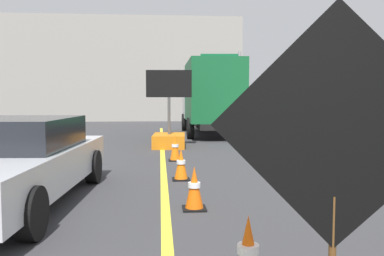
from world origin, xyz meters
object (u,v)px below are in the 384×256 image
at_px(roadwork_sign, 335,133).
at_px(traffic_cone_curbside, 175,148).
at_px(highway_guide_sign, 228,74).
at_px(arrow_board_trailer, 169,133).
at_px(pickup_car, 14,161).
at_px(traffic_cone_far_lane, 181,164).
at_px(box_truck, 211,96).
at_px(traffic_cone_mid_lane, 194,188).
at_px(traffic_cone_near_sign, 248,255).

bearing_deg(roadwork_sign, traffic_cone_curbside, 94.92).
bearing_deg(highway_guide_sign, arrow_board_trailer, -107.85).
distance_m(pickup_car, traffic_cone_far_lane, 3.29).
height_order(arrow_board_trailer, box_truck, box_truck).
distance_m(arrow_board_trailer, traffic_cone_mid_lane, 8.21).
bearing_deg(traffic_cone_near_sign, arrow_board_trailer, 92.28).
bearing_deg(traffic_cone_near_sign, traffic_cone_mid_lane, 95.01).
distance_m(box_truck, highway_guide_sign, 9.44).
height_order(box_truck, highway_guide_sign, highway_guide_sign).
relative_size(pickup_car, traffic_cone_near_sign, 7.49).
bearing_deg(traffic_cone_curbside, arrow_board_trailer, 91.60).
height_order(box_truck, traffic_cone_mid_lane, box_truck).
relative_size(roadwork_sign, traffic_cone_far_lane, 3.52).
bearing_deg(arrow_board_trailer, box_truck, 66.27).
height_order(highway_guide_sign, traffic_cone_mid_lane, highway_guide_sign).
relative_size(arrow_board_trailer, traffic_cone_mid_lane, 4.04).
bearing_deg(highway_guide_sign, pickup_car, -108.37).
bearing_deg(box_truck, traffic_cone_far_lane, -100.41).
bearing_deg(roadwork_sign, pickup_car, 130.26).
bearing_deg(traffic_cone_mid_lane, arrow_board_trailer, 91.38).
bearing_deg(traffic_cone_far_lane, traffic_cone_curbside, 90.49).
xyz_separation_m(arrow_board_trailer, traffic_cone_far_lane, (0.11, -5.91, -0.16)).
xyz_separation_m(roadwork_sign, traffic_cone_far_lane, (-0.71, 5.83, -1.15)).
height_order(traffic_cone_near_sign, traffic_cone_far_lane, traffic_cone_near_sign).
bearing_deg(pickup_car, traffic_cone_far_lane, 31.67).
height_order(arrow_board_trailer, traffic_cone_near_sign, arrow_board_trailer).
bearing_deg(roadwork_sign, traffic_cone_near_sign, 114.93).
bearing_deg(traffic_cone_curbside, pickup_car, -122.26).
distance_m(box_truck, traffic_cone_near_sign, 15.76).
xyz_separation_m(arrow_board_trailer, traffic_cone_curbside, (0.09, -3.26, -0.12)).
bearing_deg(box_truck, traffic_cone_curbside, -103.92).
xyz_separation_m(box_truck, traffic_cone_far_lane, (-1.95, -10.60, -1.49)).
distance_m(arrow_board_trailer, pickup_car, 8.08).
height_order(roadwork_sign, traffic_cone_mid_lane, roadwork_sign).
height_order(roadwork_sign, traffic_cone_far_lane, roadwork_sign).
relative_size(arrow_board_trailer, traffic_cone_far_lane, 4.07).
distance_m(pickup_car, traffic_cone_mid_lane, 2.95).
height_order(pickup_car, traffic_cone_mid_lane, pickup_car).
bearing_deg(traffic_cone_far_lane, pickup_car, -148.33).
distance_m(arrow_board_trailer, traffic_cone_near_sign, 10.93).
height_order(traffic_cone_near_sign, traffic_cone_curbside, traffic_cone_curbside).
bearing_deg(box_truck, traffic_cone_mid_lane, -98.22).
bearing_deg(traffic_cone_mid_lane, highway_guide_sign, 79.11).
height_order(traffic_cone_far_lane, traffic_cone_curbside, traffic_cone_curbside).
relative_size(box_truck, highway_guide_sign, 1.40).
distance_m(roadwork_sign, traffic_cone_far_lane, 5.99).
xyz_separation_m(arrow_board_trailer, traffic_cone_near_sign, (0.44, -10.92, -0.14)).
xyz_separation_m(traffic_cone_far_lane, traffic_cone_curbside, (-0.02, 2.65, 0.04)).
height_order(highway_guide_sign, traffic_cone_near_sign, highway_guide_sign).
height_order(box_truck, traffic_cone_near_sign, box_truck).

